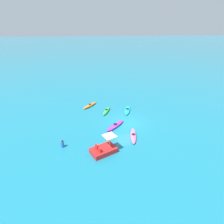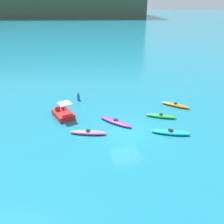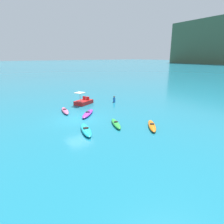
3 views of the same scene
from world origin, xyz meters
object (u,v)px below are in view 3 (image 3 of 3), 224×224
object	(u,v)px
kayak_green	(116,124)
kayak_orange	(152,126)
kayak_pink	(65,111)
kayak_purple	(88,113)
kayak_cyan	(86,130)
pedal_boat_red	(84,102)
person_near_shore	(114,99)

from	to	relation	value
kayak_green	kayak_orange	distance (m)	3.29
kayak_pink	kayak_purple	bearing A→B (deg)	29.55
kayak_purple	kayak_cyan	bearing A→B (deg)	-32.73
kayak_cyan	kayak_pink	bearing A→B (deg)	170.18
kayak_green	kayak_purple	distance (m)	4.45
kayak_cyan	kayak_green	world-z (taller)	same
kayak_cyan	kayak_green	xyz separation A→B (m)	(0.31, 3.02, -0.00)
kayak_purple	pedal_boat_red	xyz separation A→B (m)	(-4.67, 2.14, 0.17)
kayak_orange	pedal_boat_red	world-z (taller)	pedal_boat_red
kayak_pink	kayak_cyan	bearing A→B (deg)	-9.82
kayak_purple	kayak_pink	bearing A→B (deg)	-150.45
kayak_green	kayak_orange	bearing A→B (deg)	41.92
kayak_orange	pedal_boat_red	bearing A→B (deg)	-177.84
kayak_green	pedal_boat_red	world-z (taller)	pedal_boat_red
kayak_cyan	pedal_boat_red	xyz separation A→B (m)	(-8.80, 4.79, 0.17)
kayak_green	kayak_cyan	bearing A→B (deg)	-95.87
kayak_purple	pedal_boat_red	world-z (taller)	pedal_boat_red
kayak_pink	pedal_boat_red	distance (m)	4.17
kayak_purple	person_near_shore	world-z (taller)	person_near_shore
kayak_cyan	kayak_purple	size ratio (longest dim) A/B	1.09
kayak_orange	kayak_green	bearing A→B (deg)	-138.08
person_near_shore	kayak_green	bearing A→B (deg)	-37.45
kayak_pink	kayak_purple	xyz separation A→B (m)	(2.61, 1.48, 0.00)
kayak_cyan	kayak_purple	distance (m)	4.90
kayak_pink	kayak_green	world-z (taller)	same
kayak_pink	person_near_shore	xyz separation A→B (m)	(-0.42, 7.58, 0.22)
kayak_green	kayak_orange	size ratio (longest dim) A/B	1.07
kayak_pink	kayak_orange	world-z (taller)	same
kayak_cyan	kayak_orange	bearing A→B (deg)	62.14
pedal_boat_red	person_near_shore	world-z (taller)	pedal_boat_red
kayak_cyan	kayak_orange	size ratio (longest dim) A/B	1.22
kayak_purple	person_near_shore	bearing A→B (deg)	116.47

